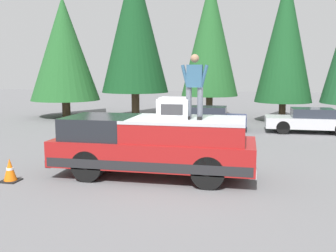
{
  "coord_description": "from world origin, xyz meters",
  "views": [
    {
      "loc": [
        -9.81,
        -1.85,
        2.91
      ],
      "look_at": [
        0.68,
        0.33,
        1.35
      ],
      "focal_mm": 40.52,
      "sensor_mm": 36.0,
      "label": 1
    }
  ],
  "objects": [
    {
      "name": "person_on_truck_bed",
      "position": [
        0.03,
        -0.51,
        2.55
      ],
      "size": [
        0.29,
        0.72,
        1.69
      ],
      "color": "#4C515B",
      "rests_on": "pickup_truck"
    },
    {
      "name": "parked_car_navy",
      "position": [
        8.99,
        0.16,
        0.58
      ],
      "size": [
        1.64,
        4.1,
        1.16
      ],
      "color": "navy",
      "rests_on": "ground"
    },
    {
      "name": "compressor_unit",
      "position": [
        0.15,
        0.06,
        1.93
      ],
      "size": [
        0.65,
        0.84,
        0.56
      ],
      "color": "silver",
      "rests_on": "pickup_truck"
    },
    {
      "name": "conifer_right",
      "position": [
        12.44,
        9.42,
        4.27
      ],
      "size": [
        4.29,
        4.29,
        7.47
      ],
      "color": "#4C3826",
      "rests_on": "ground"
    },
    {
      "name": "conifer_center_right",
      "position": [
        13.26,
        5.06,
        5.68
      ],
      "size": [
        4.17,
        4.17,
        9.81
      ],
      "color": "#4C3826",
      "rests_on": "ground"
    },
    {
      "name": "conifer_center_left",
      "position": [
        12.64,
        0.32,
        4.87
      ],
      "size": [
        3.3,
        3.3,
        8.3
      ],
      "color": "#4C3826",
      "rests_on": "ground"
    },
    {
      "name": "parked_car_silver",
      "position": [
        9.03,
        -4.83,
        0.58
      ],
      "size": [
        1.64,
        4.1,
        1.16
      ],
      "color": "silver",
      "rests_on": "ground"
    },
    {
      "name": "traffic_cone",
      "position": [
        -1.11,
        4.25,
        0.29
      ],
      "size": [
        0.47,
        0.47,
        0.62
      ],
      "color": "black",
      "rests_on": "ground"
    },
    {
      "name": "ground_plane",
      "position": [
        0.0,
        0.0,
        0.0
      ],
      "size": [
        90.0,
        90.0,
        0.0
      ],
      "primitive_type": "plane",
      "color": "slate"
    },
    {
      "name": "conifer_left",
      "position": [
        12.93,
        -3.88,
        4.76
      ],
      "size": [
        3.22,
        3.22,
        8.4
      ],
      "color": "#4C3826",
      "rests_on": "ground"
    },
    {
      "name": "pickup_truck",
      "position": [
        0.18,
        0.62,
        0.87
      ],
      "size": [
        2.01,
        5.54,
        1.65
      ],
      "color": "maroon",
      "rests_on": "ground"
    }
  ]
}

